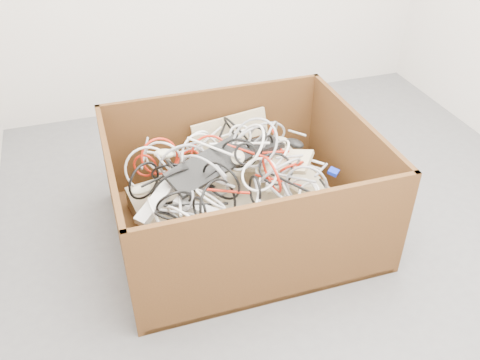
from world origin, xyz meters
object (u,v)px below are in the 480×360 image
object	(u,v)px
power_strip_left	(160,198)
vga_plug	(333,172)
cardboard_box	(238,209)
power_strip_right	(207,213)

from	to	relation	value
power_strip_left	vga_plug	size ratio (longest dim) A/B	6.79
cardboard_box	vga_plug	xyz separation A→B (m)	(0.42, -0.14, 0.23)
power_strip_right	power_strip_left	bearing A→B (deg)	-176.52
cardboard_box	power_strip_left	size ratio (longest dim) A/B	3.95
power_strip_left	cardboard_box	bearing A→B (deg)	-29.53
cardboard_box	power_strip_left	bearing A→B (deg)	-167.26
power_strip_left	power_strip_right	xyz separation A→B (m)	(0.18, -0.12, -0.04)
power_strip_right	vga_plug	bearing A→B (deg)	43.35
power_strip_left	vga_plug	world-z (taller)	power_strip_left
power_strip_left	power_strip_right	distance (m)	0.22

